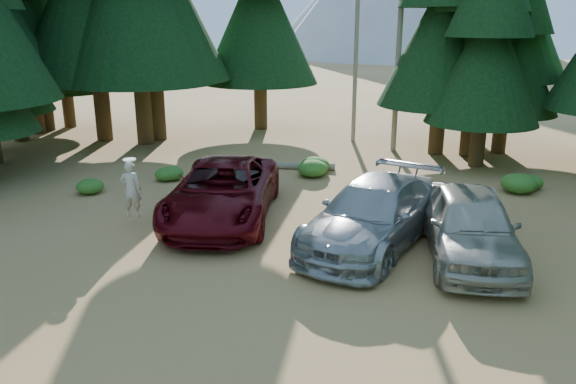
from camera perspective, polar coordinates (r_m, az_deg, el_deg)
name	(u,v)px	position (r m, az deg, el deg)	size (l,w,h in m)	color
ground	(320,295)	(12.33, 3.29, -10.42)	(160.00, 160.00, 0.00)	olive
forest_belt_north	(376,147)	(26.46, 8.94, 4.55)	(36.00, 7.00, 22.00)	black
snag_front	(401,11)	(25.30, 11.39, 17.55)	(0.24, 0.24, 12.00)	gray
snag_back	(357,35)	(26.95, 6.99, 15.59)	(0.20, 0.20, 10.00)	gray
red_pickup	(223,191)	(16.61, -6.66, 0.09)	(2.84, 6.16, 1.71)	#55070F
silver_minivan_center	(373,214)	(14.77, 8.64, -2.25)	(2.35, 5.79, 1.68)	#A1A4A8
silver_minivan_right	(470,225)	(14.50, 18.04, -3.20)	(2.05, 5.08, 1.73)	#B5AFA0
frisbee_player	(131,189)	(16.52, -15.67, 0.29)	(0.66, 0.50, 1.70)	beige
log_left	(286,166)	(22.25, -0.18, 2.71)	(0.28, 0.28, 3.86)	gray
log_mid	(425,186)	(19.98, 13.72, 0.55)	(0.30, 0.30, 3.62)	gray
log_right	(420,198)	(18.63, 13.30, -0.58)	(0.34, 0.34, 5.25)	gray
shrub_far_left	(167,174)	(21.10, -12.22, 1.79)	(0.87, 0.87, 0.48)	#306F21
shrub_left	(171,173)	(21.12, -11.80, 1.87)	(0.93, 0.93, 0.51)	#306F21
shrub_center_left	(315,165)	(21.67, 2.76, 2.76)	(1.12, 1.12, 0.62)	#306F21
shrub_center_right	(313,168)	(21.15, 2.53, 2.41)	(1.14, 1.14, 0.63)	#306F21
shrub_right	(529,182)	(21.34, 23.32, 0.96)	(0.93, 0.93, 0.51)	#306F21
shrub_far_right	(519,183)	(20.72, 22.39, 0.82)	(1.19, 1.19, 0.65)	#306F21
shrub_edge_west	(90,186)	(20.24, -19.47, 0.56)	(0.91, 0.91, 0.50)	#306F21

